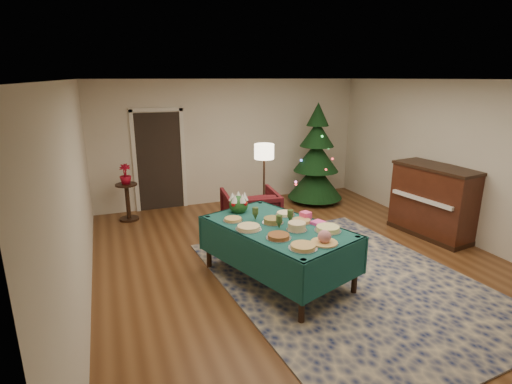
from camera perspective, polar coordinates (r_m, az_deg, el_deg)
name	(u,v)px	position (r m, az deg, el deg)	size (l,w,h in m)	color
room_shell	(306,178)	(5.75, 7.18, 2.06)	(7.00, 7.00, 7.00)	#593319
doorway	(159,158)	(8.61, -13.64, 4.68)	(1.08, 0.04, 2.16)	black
rug	(347,281)	(5.81, 12.86, -12.26)	(3.20, 4.20, 0.02)	#141F4C
buffet_table	(278,237)	(5.46, 3.09, -6.42)	(1.83, 2.34, 0.80)	black
platter_0	(303,247)	(4.73, 6.74, -7.76)	(0.34, 0.34, 0.05)	silver
platter_1	(324,238)	(4.88, 9.74, -6.53)	(0.33, 0.33, 0.17)	silver
platter_2	(328,229)	(5.29, 10.23, -5.21)	(0.35, 0.35, 0.07)	silver
platter_3	(279,237)	(4.98, 3.24, -6.37)	(0.32, 0.32, 0.06)	silver
platter_4	(297,227)	(5.25, 5.84, -4.94)	(0.27, 0.27, 0.11)	silver
platter_5	(301,221)	(5.54, 6.50, -4.14)	(0.29, 0.29, 0.04)	silver
platter_6	(249,228)	(5.26, -1.06, -5.11)	(0.35, 0.35, 0.06)	silver
platter_7	(273,221)	(5.48, 2.42, -4.12)	(0.29, 0.29, 0.08)	silver
platter_8	(285,214)	(5.81, 4.21, -3.12)	(0.28, 0.28, 0.04)	silver
platter_9	(233,220)	(5.58, -3.30, -3.94)	(0.28, 0.28, 0.04)	silver
goblet_0	(255,213)	(5.57, -0.09, -3.08)	(0.09, 0.09, 0.19)	#2D471E
goblet_1	(290,216)	(5.48, 4.92, -3.45)	(0.09, 0.09, 0.19)	#2D471E
goblet_2	(279,222)	(5.27, 3.34, -4.25)	(0.09, 0.09, 0.19)	#2D471E
napkin_stack	(318,223)	(5.50, 8.90, -4.39)	(0.16, 0.16, 0.04)	#FA45A4
gift_box	(306,216)	(5.67, 7.09, -3.36)	(0.13, 0.13, 0.11)	#FB4580
centerpiece	(239,203)	(5.90, -2.51, -1.57)	(0.29, 0.29, 0.33)	#1E4C1E
armchair	(250,211)	(6.98, -0.81, -2.80)	(0.91, 0.85, 0.94)	#470F13
floor_lamp	(264,156)	(7.53, 1.17, 5.12)	(0.37, 0.37, 1.53)	#A57F3F
side_table	(128,203)	(8.24, -17.84, -1.44)	(0.41, 0.41, 0.74)	black
potted_plant	(126,178)	(8.11, -18.13, 1.85)	(0.22, 0.39, 0.22)	maroon
christmas_tree	(316,159)	(8.97, 8.60, 4.75)	(1.44, 1.44, 2.22)	black
piano	(433,202)	(7.69, 24.01, -1.29)	(0.87, 1.54, 1.26)	black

